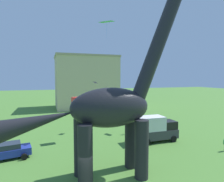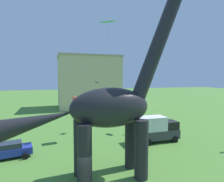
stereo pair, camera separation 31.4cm
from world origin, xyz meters
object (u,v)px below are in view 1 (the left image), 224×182
(kite_mid_right, at_px, (158,52))
(kite_far_right, at_px, (141,88))
(dinosaur_sculpture, at_px, (110,108))
(person_vendor_side, at_px, (128,128))
(parked_box_truck, at_px, (154,128))
(kite_near_high, at_px, (76,102))
(parked_sedan_left, at_px, (8,151))
(kite_near_low, at_px, (160,33))
(kite_trailing, at_px, (107,22))
(kite_mid_left, at_px, (95,83))

(kite_mid_right, distance_m, kite_far_right, 10.93)
(dinosaur_sculpture, relative_size, person_vendor_side, 9.93)
(parked_box_truck, xyz_separation_m, kite_near_high, (-9.31, 3.43, 3.31))
(parked_sedan_left, relative_size, kite_far_right, 5.27)
(parked_sedan_left, relative_size, kite_near_high, 3.51)
(kite_near_low, height_order, kite_trailing, kite_near_low)
(kite_mid_left, bearing_deg, kite_far_right, 31.48)
(parked_sedan_left, height_order, kite_trailing, kite_trailing)
(kite_near_high, bearing_deg, kite_far_right, 36.16)
(kite_mid_left, distance_m, kite_near_low, 19.34)
(parked_sedan_left, relative_size, kite_mid_right, 2.99)
(kite_mid_left, relative_size, kite_far_right, 1.23)
(parked_box_truck, height_order, kite_far_right, kite_far_right)
(kite_mid_right, relative_size, kite_near_high, 1.17)
(kite_mid_left, bearing_deg, parked_box_truck, -51.42)
(parked_box_truck, distance_m, kite_near_low, 22.91)
(kite_trailing, bearing_deg, dinosaur_sculpture, -105.64)
(dinosaur_sculpture, distance_m, kite_mid_right, 17.60)
(kite_mid_left, bearing_deg, dinosaur_sculpture, -98.96)
(kite_near_low, height_order, kite_far_right, kite_near_low)
(kite_far_right, bearing_deg, kite_mid_right, -101.46)
(person_vendor_side, height_order, kite_mid_left, kite_mid_left)
(kite_mid_left, bearing_deg, person_vendor_side, -41.57)
(kite_near_low, bearing_deg, kite_trailing, -141.76)
(dinosaur_sculpture, relative_size, parked_box_truck, 2.78)
(person_vendor_side, relative_size, kite_near_high, 1.25)
(dinosaur_sculpture, bearing_deg, kite_far_right, 78.92)
(dinosaur_sculpture, relative_size, kite_near_high, 12.40)
(kite_mid_right, distance_m, kite_near_high, 14.77)
(kite_trailing, bearing_deg, parked_sedan_left, -168.79)
(person_vendor_side, bearing_deg, kite_near_high, -37.43)
(parked_box_truck, distance_m, kite_far_right, 15.72)
(person_vendor_side, height_order, kite_trailing, kite_trailing)
(parked_box_truck, xyz_separation_m, kite_near_low, (9.43, 14.05, 15.45))
(kite_near_low, distance_m, kite_near_high, 24.73)
(dinosaur_sculpture, distance_m, kite_far_right, 24.57)
(kite_near_low, xyz_separation_m, kite_near_high, (-18.74, -10.62, -12.14))
(parked_box_truck, bearing_deg, kite_far_right, 70.16)
(kite_mid_right, height_order, kite_far_right, kite_mid_right)
(kite_mid_right, bearing_deg, kite_near_high, -171.92)
(parked_sedan_left, relative_size, kite_mid_left, 4.28)
(dinosaur_sculpture, relative_size, parked_sedan_left, 3.53)
(kite_mid_left, xyz_separation_m, kite_near_high, (-3.49, -3.88, -2.34))
(kite_mid_right, bearing_deg, dinosaur_sculpture, -134.68)
(parked_box_truck, relative_size, kite_mid_right, 3.80)
(person_vendor_side, distance_m, kite_far_right, 13.56)
(kite_far_right, bearing_deg, kite_near_high, -143.84)
(parked_box_truck, height_order, kite_trailing, kite_trailing)
(parked_sedan_left, xyz_separation_m, kite_mid_right, (20.08, 5.19, 11.12))
(kite_far_right, bearing_deg, dinosaur_sculpture, -122.99)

